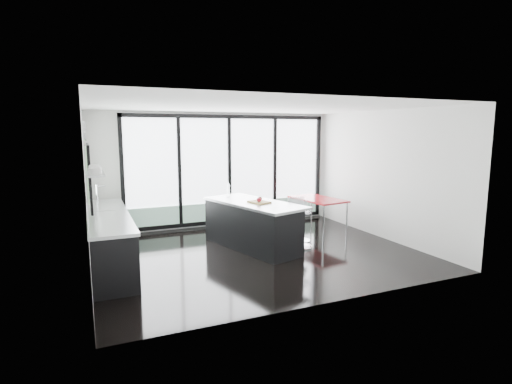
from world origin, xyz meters
name	(u,v)px	position (x,y,z in m)	size (l,w,h in m)	color
floor	(257,253)	(0.00, 0.00, 0.00)	(6.00, 5.00, 0.00)	black
ceiling	(257,106)	(0.00, 0.00, 2.80)	(6.00, 5.00, 0.00)	white
wall_back	(228,175)	(0.27, 2.47, 1.27)	(6.00, 0.09, 2.80)	silver
wall_front	(332,203)	(0.00, -2.50, 1.40)	(6.00, 0.00, 2.80)	silver
wall_left	(87,179)	(-2.97, 0.27, 1.56)	(0.26, 5.00, 2.80)	silver
wall_right	(383,175)	(3.00, 0.00, 1.40)	(0.00, 5.00, 2.80)	silver
counter_cabinets	(109,239)	(-2.67, 0.40, 0.46)	(0.69, 3.24, 1.36)	black
island	(252,225)	(0.04, 0.38, 0.48)	(1.58, 2.48, 1.22)	black
bar_stool_near	(300,229)	(0.94, -0.02, 0.39)	(0.49, 0.49, 0.78)	silver
bar_stool_far	(300,226)	(1.18, 0.39, 0.33)	(0.42, 0.42, 0.67)	silver
red_table	(317,214)	(2.10, 1.20, 0.38)	(0.80, 1.40, 0.75)	#A51921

